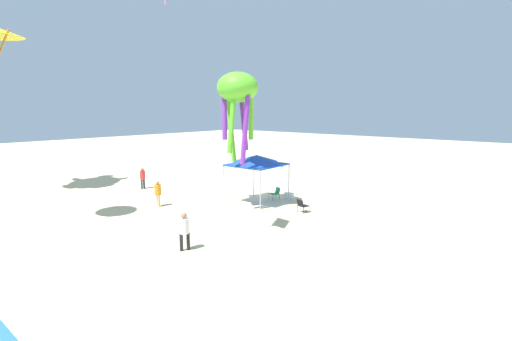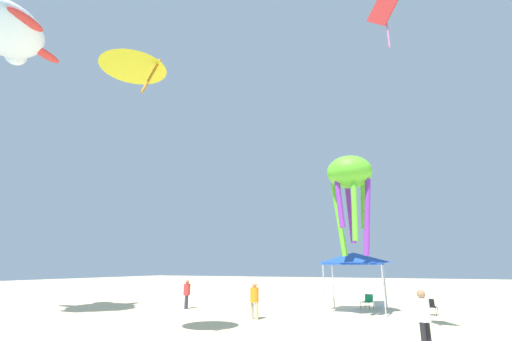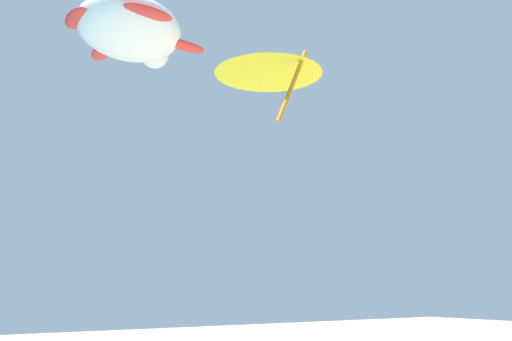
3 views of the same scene
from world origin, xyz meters
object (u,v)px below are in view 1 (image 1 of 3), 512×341
Objects in this scene: canopy_tent at (257,160)px; person_kite_handler at (158,191)px; folding_chair_facing_ocean at (302,205)px; person_by_tent at (143,176)px; cooler_box at (289,196)px; kite_octopus_lime at (238,92)px; person_beachcomber at (184,228)px; folding_chair_left_of_tent at (276,193)px.

person_kite_handler is (4.05, 4.79, -1.82)m from canopy_tent.
folding_chair_facing_ocean is 0.50× the size of person_by_tent.
cooler_box is (2.64, -2.34, -0.27)m from folding_chair_facing_ocean.
person_kite_handler is 0.32× the size of kite_octopus_lime.
person_by_tent reaches higher than folding_chair_facing_ocean.
person_by_tent is 11.55m from kite_octopus_lime.
person_beachcomber is at bearing 99.18° from folding_chair_facing_ocean.
kite_octopus_lime is (3.21, 2.09, 6.54)m from folding_chair_facing_ocean.
person_by_tent is at bearing 174.51° from person_kite_handler.
person_by_tent is at bearing 14.63° from canopy_tent.
cooler_box is at bearing 36.63° from kite_octopus_lime.
cooler_box is at bearing -28.88° from folding_chair_facing_ocean.
folding_chair_facing_ocean is 13.27m from person_by_tent.
person_by_tent is (9.44, 2.46, -1.84)m from canopy_tent.
person_by_tent is at bearing 23.04° from folding_chair_facing_ocean.
folding_chair_facing_ocean is at bearing 179.02° from canopy_tent.
person_kite_handler is (-5.38, 2.33, 0.02)m from person_by_tent.
person_beachcomber is at bearing 110.34° from canopy_tent.
kite_octopus_lime is (-9.83, -0.31, 6.06)m from person_by_tent.
folding_chair_left_of_tent is 0.48× the size of person_beachcomber.
folding_chair_facing_ocean is 9.02m from person_kite_handler.
canopy_tent reaches higher than cooler_box.
folding_chair_facing_ocean reaches higher than cooler_box.
person_beachcomber is at bearing -112.53° from kite_octopus_lime.
folding_chair_facing_ocean is 3.57m from folding_chair_left_of_tent.
cooler_box is at bearing 74.89° from folding_chair_left_of_tent.
person_beachcomber reaches higher than folding_chair_facing_ocean.
person_beachcomber reaches higher than person_by_tent.
folding_chair_left_of_tent reaches higher than cooler_box.
cooler_box is at bearing -141.16° from person_beachcomber.
folding_chair_left_of_tent is at bearing 90.25° from person_by_tent.
folding_chair_facing_ocean is 0.15× the size of kite_octopus_lime.
canopy_tent is 3.98× the size of folding_chair_facing_ocean.
cooler_box is 0.41× the size of person_beachcomber.
person_by_tent reaches higher than cooler_box.
canopy_tent is at bearing -132.19° from person_beachcomber.
person_beachcomber is 9.09m from kite_octopus_lime.
kite_octopus_lime reaches higher than folding_chair_left_of_tent.
canopy_tent is 4.75m from kite_octopus_lime.
kite_octopus_lime is at bearing 100.45° from canopy_tent.
person_kite_handler is at bearing 44.30° from folding_chair_facing_ocean.
folding_chair_facing_ocean is 7.58m from kite_octopus_lime.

